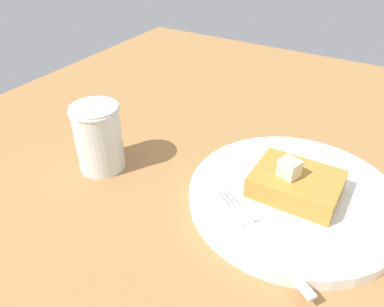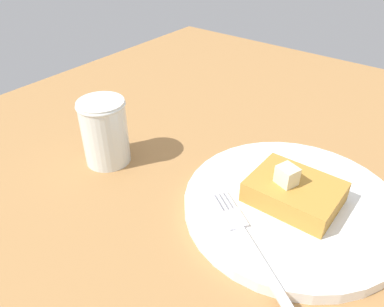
{
  "view_description": "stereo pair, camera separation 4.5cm",
  "coord_description": "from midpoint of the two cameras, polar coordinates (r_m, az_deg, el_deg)",
  "views": [
    {
      "loc": [
        39.99,
        15.62,
        32.59
      ],
      "look_at": [
        7.88,
        -3.54,
        6.93
      ],
      "focal_mm": 35.0,
      "sensor_mm": 36.0,
      "label": 1
    },
    {
      "loc": [
        37.43,
        19.36,
        32.59
      ],
      "look_at": [
        7.88,
        -3.54,
        6.93
      ],
      "focal_mm": 35.0,
      "sensor_mm": 36.0,
      "label": 2
    }
  ],
  "objects": [
    {
      "name": "table_surface",
      "position": [
        0.53,
        5.24,
        -2.16
      ],
      "size": [
        94.64,
        94.64,
        2.43
      ],
      "primitive_type": "cube",
      "color": "#9C6E3E",
      "rests_on": "ground"
    },
    {
      "name": "plate",
      "position": [
        0.46,
        12.5,
        -6.47
      ],
      "size": [
        24.93,
        24.93,
        1.41
      ],
      "color": "white",
      "rests_on": "table_surface"
    },
    {
      "name": "toast_slice_center",
      "position": [
        0.45,
        12.8,
        -4.64
      ],
      "size": [
        7.65,
        9.81,
        2.57
      ],
      "primitive_type": "cube",
      "rotation": [
        0.0,
        0.0,
        0.0
      ],
      "color": "#B07C30",
      "rests_on": "plate"
    },
    {
      "name": "butter_pat_primary",
      "position": [
        0.43,
        11.72,
        -2.34
      ],
      "size": [
        2.49,
        2.62,
        2.12
      ],
      "primitive_type": "cube",
      "rotation": [
        0.0,
        0.0,
        1.24
      ],
      "color": "beige",
      "rests_on": "toast_slice_center"
    },
    {
      "name": "fork",
      "position": [
        0.4,
        6.29,
        -11.6
      ],
      "size": [
        10.04,
        14.13,
        0.36
      ],
      "color": "silver",
      "rests_on": "plate"
    },
    {
      "name": "syrup_jar",
      "position": [
        0.51,
        -16.5,
        1.81
      ],
      "size": [
        6.34,
        6.34,
        9.0
      ],
      "color": "#481C07",
      "rests_on": "table_surface"
    }
  ]
}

